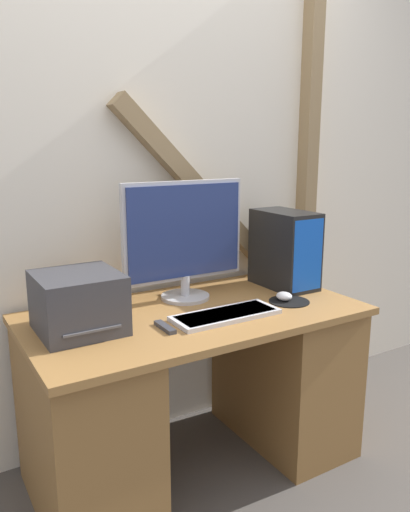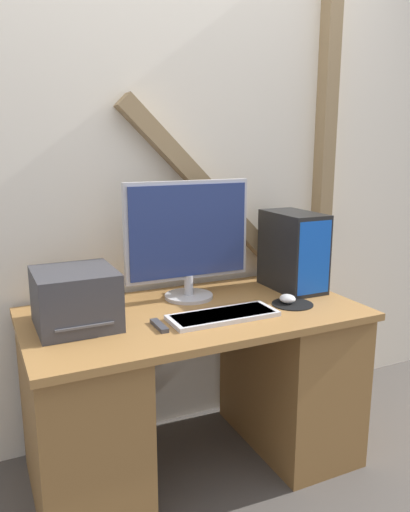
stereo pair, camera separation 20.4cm
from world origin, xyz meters
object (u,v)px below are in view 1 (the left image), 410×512
Objects in this scene: monitor at (184,236)px; keyboard at (226,315)px; computer_tower at (285,249)px; remote_control at (165,327)px; printer at (78,303)px; mouse at (284,296)px.

monitor is 1.30× the size of keyboard.
computer_tower reaches higher than keyboard.
printer is at bearing 151.27° from remote_control.
mouse is (0.35, -0.26, -0.26)m from monitor.
monitor is 0.41m from keyboard.
mouse is at bearing -36.50° from monitor.
mouse is 0.89m from printer.
printer is at bearing 163.78° from keyboard.
monitor is 4.34× the size of remote_control.
monitor reaches higher than computer_tower.
monitor reaches higher than printer.
mouse is 0.56× the size of remote_control.
monitor is 0.51m from mouse.
computer_tower reaches higher than mouse.
monitor is 1.84× the size of printer.
computer_tower is 2.77× the size of remote_control.
computer_tower is (0.51, -0.08, -0.10)m from monitor.
printer reaches higher than remote_control.
computer_tower is at bearing 16.08° from remote_control.
keyboard is at bearing -16.22° from printer.
computer_tower is (0.15, 0.18, 0.16)m from mouse.
keyboard reaches higher than remote_control.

